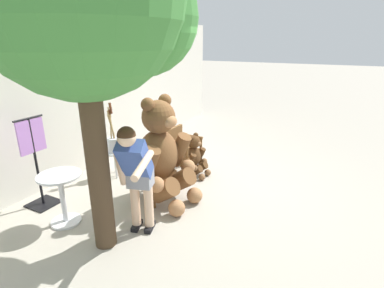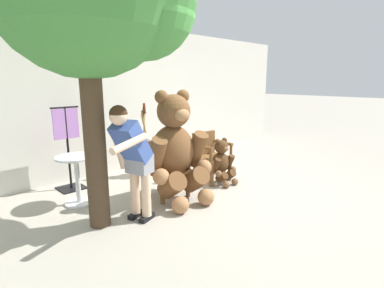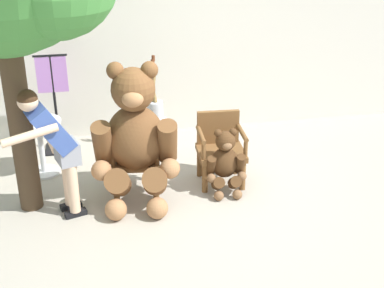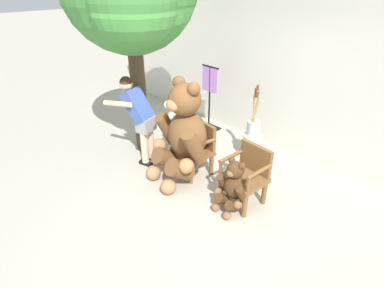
% 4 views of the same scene
% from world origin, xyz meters
% --- Properties ---
extents(ground_plane, '(60.00, 60.00, 0.00)m').
position_xyz_m(ground_plane, '(0.00, 0.00, 0.00)').
color(ground_plane, '#A8A091').
extents(back_wall, '(10.00, 0.16, 2.80)m').
position_xyz_m(back_wall, '(0.00, 2.40, 1.40)').
color(back_wall, silver).
rests_on(back_wall, ground).
extents(wooden_chair_left, '(0.62, 0.59, 0.86)m').
position_xyz_m(wooden_chair_left, '(-0.51, 0.61, 0.46)').
color(wooden_chair_left, brown).
rests_on(wooden_chair_left, ground).
extents(wooden_chair_right, '(0.59, 0.55, 0.86)m').
position_xyz_m(wooden_chair_right, '(0.52, 0.61, 0.46)').
color(wooden_chair_right, brown).
rests_on(wooden_chair_right, ground).
extents(teddy_bear_large, '(1.00, 0.98, 1.64)m').
position_xyz_m(teddy_bear_large, '(-0.53, 0.34, 0.80)').
color(teddy_bear_large, brown).
rests_on(teddy_bear_large, ground).
extents(teddy_bear_small, '(0.48, 0.46, 0.80)m').
position_xyz_m(teddy_bear_small, '(0.52, 0.32, 0.39)').
color(teddy_bear_small, '#4C3019').
rests_on(teddy_bear_small, ground).
extents(person_visitor, '(0.76, 0.63, 1.51)m').
position_xyz_m(person_visitor, '(-1.40, 0.15, 0.90)').
color(person_visitor, black).
rests_on(person_visitor, ground).
extents(white_stool, '(0.34, 0.34, 0.46)m').
position_xyz_m(white_stool, '(-0.14, 1.63, 0.36)').
color(white_stool, silver).
rests_on(white_stool, ground).
extents(brush_bucket, '(0.22, 0.22, 0.90)m').
position_xyz_m(brush_bucket, '(-0.14, 1.63, 0.65)').
color(brush_bucket, silver).
rests_on(brush_bucket, white_stool).
extents(round_side_table, '(0.56, 0.56, 0.72)m').
position_xyz_m(round_side_table, '(-1.65, 1.22, 0.45)').
color(round_side_table, silver).
rests_on(round_side_table, ground).
extents(clothing_display_stand, '(0.44, 0.40, 1.36)m').
position_xyz_m(clothing_display_stand, '(-1.47, 1.92, 0.72)').
color(clothing_display_stand, black).
rests_on(clothing_display_stand, ground).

